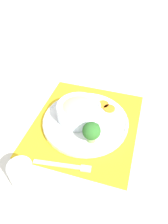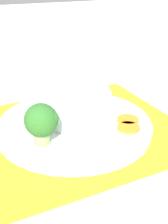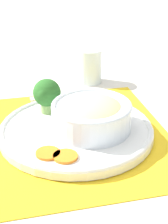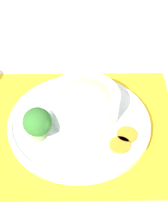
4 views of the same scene
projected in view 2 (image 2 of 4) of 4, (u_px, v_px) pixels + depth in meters
ground_plane at (75, 131)px, 0.64m from camera, size 4.00×4.00×0.00m
placemat at (75, 130)px, 0.64m from camera, size 0.47×0.42×0.00m
plate at (75, 125)px, 0.64m from camera, size 0.31×0.31×0.02m
bowl at (73, 101)px, 0.65m from camera, size 0.16×0.16×0.07m
broccoli_floret at (41, 121)px, 0.54m from camera, size 0.06×0.06×0.08m
carrot_slice_near at (128, 128)px, 0.61m from camera, size 0.04×0.04×0.01m
carrot_slice_middle at (128, 120)px, 0.64m from camera, size 0.04×0.04×0.01m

